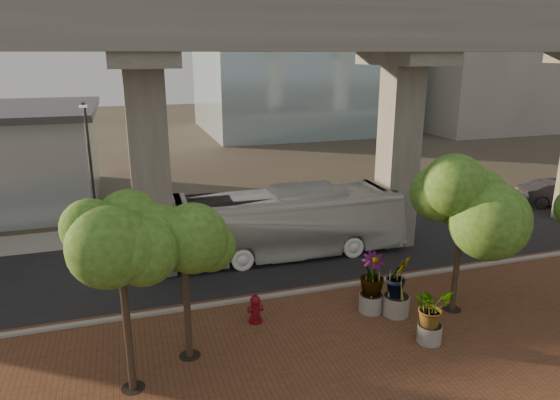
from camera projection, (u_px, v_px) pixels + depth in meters
name	position (u px, v px, depth m)	size (l,w,h in m)	color
ground	(297.00, 273.00, 22.54)	(160.00, 160.00, 0.00)	#3A362A
brick_plaza	(384.00, 377.00, 15.22)	(70.00, 13.00, 0.06)	brown
asphalt_road	(283.00, 256.00, 24.37)	(90.00, 8.00, 0.04)	black
curb_strip	(313.00, 290.00, 20.69)	(70.00, 0.25, 0.16)	#9A9890
far_sidewalk	(255.00, 221.00, 29.39)	(90.00, 3.00, 0.06)	#9A9890
transit_viaduct	(283.00, 106.00, 22.31)	(72.00, 5.60, 12.40)	gray
midrise_block	(486.00, 33.00, 63.04)	(18.00, 16.00, 24.00)	#A59F95
transit_bus	(283.00, 224.00, 24.00)	(2.79, 11.90, 3.32)	white
fire_hydrant	(255.00, 309.00, 18.17)	(0.56, 0.50, 1.11)	maroon
planter_front	(432.00, 309.00, 16.72)	(1.84, 1.84, 2.02)	#A19991
planter_right	(372.00, 277.00, 18.69)	(2.20, 2.20, 2.35)	#A59E95
planter_left	(398.00, 279.00, 18.44)	(2.17, 2.17, 2.39)	gray
street_tree_far_west	(120.00, 250.00, 13.46)	(3.47, 3.47, 5.98)	#4A3A2A
street_tree_near_west	(183.00, 239.00, 15.12)	(3.64, 3.64, 5.73)	#4A3A2A
street_tree_near_east	(464.00, 195.00, 17.93)	(4.34, 4.34, 6.57)	#4A3A2A
streetlamp_west	(91.00, 164.00, 24.66)	(0.36, 1.06, 7.29)	#292A2E
streetlamp_east	(386.00, 149.00, 28.44)	(0.36, 1.06, 7.34)	#2E2E33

